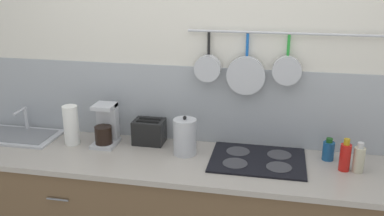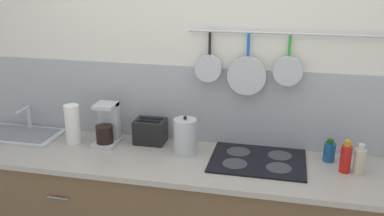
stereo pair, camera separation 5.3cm
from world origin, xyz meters
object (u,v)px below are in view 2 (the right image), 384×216
at_px(bottle_sesame_oil, 360,161).
at_px(toaster, 150,131).
at_px(paper_towel_roll, 73,124).
at_px(coffee_maker, 107,127).
at_px(kettle, 185,137).
at_px(bottle_hot_sauce, 329,152).
at_px(bottle_vinegar, 346,158).

bearing_deg(bottle_sesame_oil, toaster, 172.77).
bearing_deg(paper_towel_roll, coffee_maker, 12.34).
distance_m(coffee_maker, bottle_sesame_oil, 1.61).
relative_size(kettle, bottle_sesame_oil, 1.41).
height_order(coffee_maker, bottle_sesame_oil, coffee_maker).
distance_m(paper_towel_roll, coffee_maker, 0.23).
bearing_deg(bottle_hot_sauce, paper_towel_roll, -177.00).
height_order(paper_towel_roll, bottle_vinegar, paper_towel_roll).
xyz_separation_m(paper_towel_roll, coffee_maker, (0.23, 0.05, -0.02)).
bearing_deg(bottle_hot_sauce, bottle_sesame_oil, -40.56).
relative_size(kettle, bottle_hot_sauce, 1.81).
xyz_separation_m(toaster, bottle_vinegar, (1.25, -0.17, 0.01)).
distance_m(bottle_hot_sauce, bottle_vinegar, 0.16).
xyz_separation_m(toaster, kettle, (0.28, -0.13, 0.04)).
distance_m(toaster, bottle_vinegar, 1.26).
bearing_deg(paper_towel_roll, kettle, -0.40).
xyz_separation_m(bottle_vinegar, bottle_sesame_oil, (0.08, -0.00, -0.01)).
relative_size(paper_towel_roll, bottle_sesame_oil, 1.47).
bearing_deg(coffee_maker, toaster, 14.45).
relative_size(coffee_maker, bottle_sesame_oil, 1.53).
height_order(toaster, bottle_vinegar, bottle_vinegar).
relative_size(kettle, bottle_vinegar, 1.29).
xyz_separation_m(kettle, bottle_vinegar, (0.97, -0.04, -0.03)).
bearing_deg(paper_towel_roll, toaster, 13.51).
distance_m(coffee_maker, bottle_vinegar, 1.53).
bearing_deg(kettle, paper_towel_roll, 179.60).
bearing_deg(paper_towel_roll, bottle_sesame_oil, -1.46).
bearing_deg(bottle_sesame_oil, paper_towel_roll, 178.54).
height_order(paper_towel_roll, kettle, paper_towel_roll).
bearing_deg(toaster, bottle_hot_sauce, -1.66).
bearing_deg(bottle_hot_sauce, toaster, 178.34).
relative_size(toaster, bottle_vinegar, 1.11).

